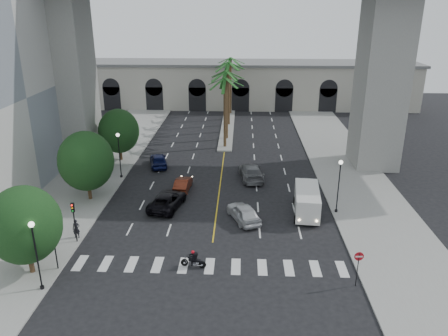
% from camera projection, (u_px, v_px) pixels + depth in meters
% --- Properties ---
extents(ground, '(140.00, 140.00, 0.00)m').
position_uv_depth(ground, '(211.00, 255.00, 34.58)').
color(ground, black).
rests_on(ground, ground).
extents(sidewalk_left, '(8.00, 100.00, 0.15)m').
position_uv_depth(sidewalk_left, '(88.00, 180.00, 49.18)').
color(sidewalk_left, gray).
rests_on(sidewalk_left, ground).
extents(sidewalk_right, '(8.00, 100.00, 0.15)m').
position_uv_depth(sidewalk_right, '(356.00, 185.00, 48.01)').
color(sidewalk_right, gray).
rests_on(sidewalk_right, ground).
extents(median, '(2.00, 24.00, 0.20)m').
position_uv_depth(median, '(227.00, 128.00, 70.11)').
color(median, gray).
rests_on(median, ground).
extents(pier_building, '(71.00, 10.50, 8.50)m').
position_uv_depth(pier_building, '(230.00, 84.00, 84.55)').
color(pier_building, '#BAB5A7').
rests_on(pier_building, ground).
extents(bridge, '(75.00, 13.00, 26.00)m').
position_uv_depth(bridge, '(254.00, 6.00, 48.55)').
color(bridge, gray).
rests_on(bridge, ground).
extents(palm_a, '(3.20, 3.20, 10.30)m').
position_uv_depth(palm_a, '(225.00, 82.00, 57.60)').
color(palm_a, '#47331E').
rests_on(palm_a, ground).
extents(palm_b, '(3.20, 3.20, 10.60)m').
position_uv_depth(palm_b, '(227.00, 75.00, 61.24)').
color(palm_b, '#47331E').
rests_on(palm_b, ground).
extents(palm_c, '(3.20, 3.20, 10.10)m').
position_uv_depth(palm_c, '(226.00, 74.00, 65.15)').
color(palm_c, '#47331E').
rests_on(palm_c, ground).
extents(palm_d, '(3.20, 3.20, 10.90)m').
position_uv_depth(palm_d, '(229.00, 66.00, 68.63)').
color(palm_d, '#47331E').
rests_on(palm_d, ground).
extents(palm_e, '(3.20, 3.20, 10.40)m').
position_uv_depth(palm_e, '(228.00, 65.00, 72.54)').
color(palm_e, '#47331E').
rests_on(palm_e, ground).
extents(palm_f, '(3.20, 3.20, 10.70)m').
position_uv_depth(palm_f, '(231.00, 61.00, 76.17)').
color(palm_f, '#47331E').
rests_on(palm_f, ground).
extents(street_tree_near, '(5.20, 5.20, 6.89)m').
position_uv_depth(street_tree_near, '(24.00, 225.00, 30.87)').
color(street_tree_near, '#382616').
rests_on(street_tree_near, ground).
extents(street_tree_mid, '(5.44, 5.44, 7.21)m').
position_uv_depth(street_tree_mid, '(86.00, 161.00, 42.97)').
color(street_tree_mid, '#382616').
rests_on(street_tree_mid, ground).
extents(street_tree_far, '(5.04, 5.04, 6.68)m').
position_uv_depth(street_tree_far, '(119.00, 131.00, 54.31)').
color(street_tree_far, '#382616').
rests_on(street_tree_far, ground).
extents(lamp_post_left_near, '(0.40, 0.40, 5.35)m').
position_uv_depth(lamp_post_left_near, '(36.00, 250.00, 29.22)').
color(lamp_post_left_near, black).
rests_on(lamp_post_left_near, ground).
extents(lamp_post_left_far, '(0.40, 0.40, 5.35)m').
position_uv_depth(lamp_post_left_far, '(119.00, 152.00, 48.87)').
color(lamp_post_left_far, black).
rests_on(lamp_post_left_far, ground).
extents(lamp_post_right, '(0.40, 0.40, 5.35)m').
position_uv_depth(lamp_post_right, '(339.00, 182.00, 40.50)').
color(lamp_post_right, black).
rests_on(lamp_post_right, ground).
extents(traffic_signal_near, '(0.25, 0.18, 3.65)m').
position_uv_depth(traffic_signal_near, '(54.00, 241.00, 31.80)').
color(traffic_signal_near, black).
rests_on(traffic_signal_near, ground).
extents(traffic_signal_far, '(0.25, 0.18, 3.65)m').
position_uv_depth(traffic_signal_far, '(74.00, 216.00, 35.55)').
color(traffic_signal_far, black).
rests_on(traffic_signal_far, ground).
extents(motorcycle_rider, '(1.96, 0.56, 1.42)m').
position_uv_depth(motorcycle_rider, '(194.00, 260.00, 32.83)').
color(motorcycle_rider, black).
rests_on(motorcycle_rider, ground).
extents(car_a, '(3.57, 5.08, 1.61)m').
position_uv_depth(car_a, '(244.00, 212.00, 39.96)').
color(car_a, silver).
rests_on(car_a, ground).
extents(car_b, '(1.68, 4.19, 1.36)m').
position_uv_depth(car_b, '(183.00, 184.00, 46.63)').
color(car_b, '#561F11').
rests_on(car_b, ground).
extents(car_c, '(3.60, 5.88, 1.52)m').
position_uv_depth(car_c, '(167.00, 200.00, 42.51)').
color(car_c, black).
rests_on(car_c, ground).
extents(car_d, '(3.20, 6.10, 1.69)m').
position_uv_depth(car_d, '(251.00, 172.00, 49.55)').
color(car_d, slate).
rests_on(car_d, ground).
extents(car_e, '(3.02, 5.08, 1.62)m').
position_uv_depth(car_e, '(158.00, 160.00, 53.46)').
color(car_e, '#0E1542').
rests_on(car_e, ground).
extents(cargo_van, '(2.79, 6.00, 2.48)m').
position_uv_depth(cargo_van, '(307.00, 201.00, 40.94)').
color(cargo_van, silver).
rests_on(cargo_van, ground).
extents(pedestrian_a, '(0.66, 0.48, 1.66)m').
position_uv_depth(pedestrian_a, '(76.00, 229.00, 36.67)').
color(pedestrian_a, black).
rests_on(pedestrian_a, sidewalk_left).
extents(pedestrian_b, '(1.17, 1.08, 1.95)m').
position_uv_depth(pedestrian_b, '(33.00, 213.00, 39.17)').
color(pedestrian_b, black).
rests_on(pedestrian_b, sidewalk_left).
extents(do_not_enter_sign, '(0.67, 0.08, 2.73)m').
position_uv_depth(do_not_enter_sign, '(358.00, 262.00, 30.16)').
color(do_not_enter_sign, black).
rests_on(do_not_enter_sign, ground).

